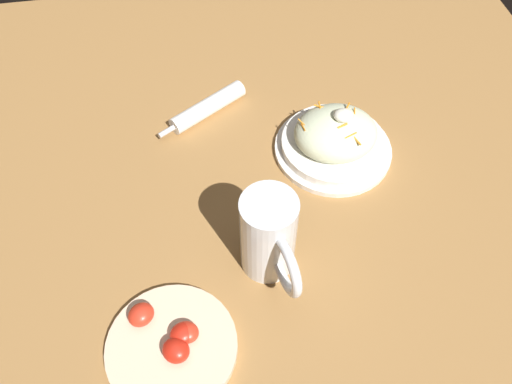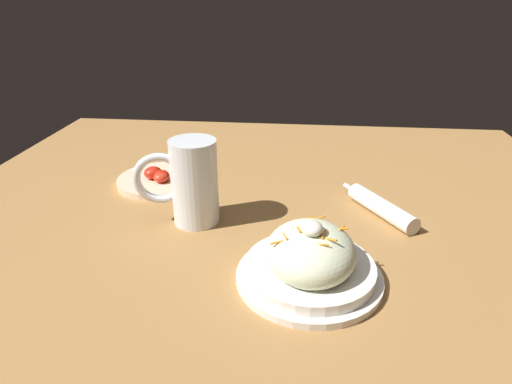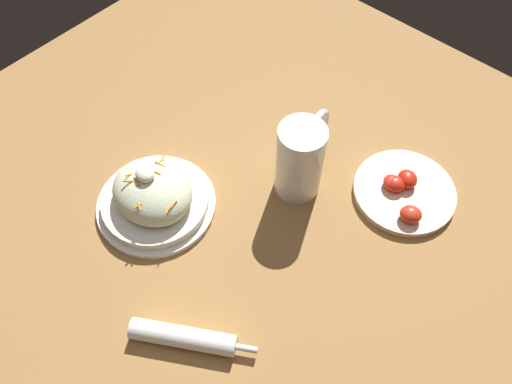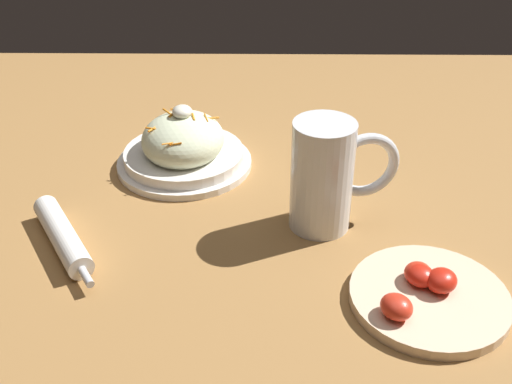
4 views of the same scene
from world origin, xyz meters
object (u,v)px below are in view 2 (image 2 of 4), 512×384
(beer_mug, at_px, (192,186))
(salad_plate, at_px, (310,261))
(tomato_plate, at_px, (162,179))
(napkin_roll, at_px, (381,207))

(beer_mug, bearing_deg, salad_plate, 52.46)
(salad_plate, distance_m, tomato_plate, 0.49)
(napkin_roll, bearing_deg, salad_plate, -32.19)
(salad_plate, distance_m, napkin_roll, 0.28)
(beer_mug, xyz_separation_m, napkin_roll, (-0.06, 0.37, -0.06))
(tomato_plate, bearing_deg, salad_plate, 44.89)
(salad_plate, height_order, beer_mug, beer_mug)
(napkin_roll, height_order, tomato_plate, tomato_plate)
(napkin_roll, bearing_deg, beer_mug, -80.75)
(salad_plate, bearing_deg, beer_mug, -127.54)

